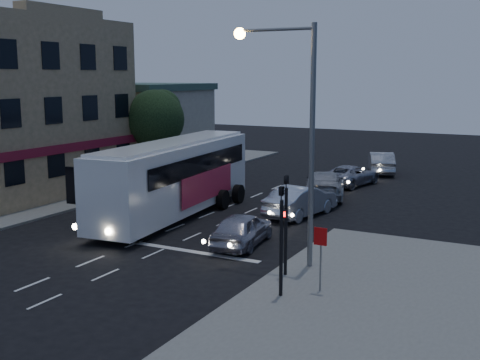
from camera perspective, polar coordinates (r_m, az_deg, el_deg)
The scene contains 16 objects.
ground at distance 25.42m, azimuth -12.49°, elevation -6.94°, with size 120.00×120.00×0.00m, color black.
sidewalk_far at distance 39.83m, azimuth -19.47°, elevation -1.08°, with size 12.00×50.00×0.12m, color slate.
road_markings at distance 27.21m, azimuth -5.91°, elevation -5.62°, with size 8.00×30.55×0.01m.
tour_bus at distance 31.14m, azimuth -6.20°, elevation 0.37°, with size 3.85×13.05×3.95m.
car_suv at distance 25.97m, azimuth 0.18°, elevation -4.67°, with size 1.72×4.28×1.46m, color #9B99AB.
car_sedan_a at distance 31.46m, azimuth 5.78°, elevation -1.99°, with size 1.71×4.90×1.61m, color silver.
car_sedan_b at distance 36.24m, azimuth 8.04°, elevation -0.45°, with size 2.27×5.58×1.62m, color #A1A0A4.
car_sedan_c at distance 40.80m, azimuth 10.49°, elevation 0.45°, with size 2.23×4.84×1.35m, color #9999AA.
car_extra at distance 46.16m, azimuth 13.23°, elevation 1.61°, with size 1.71×4.90×1.62m, color #B5B5BC.
traffic_signal_main at distance 21.53m, azimuth 4.36°, elevation -3.13°, with size 0.25×0.35×4.10m.
traffic_signal_side at distance 19.49m, azimuth 3.95°, elevation -4.51°, with size 0.18×0.15×4.10m.
regulatory_sign at distance 20.22m, azimuth 7.64°, elevation -6.46°, with size 0.45×0.12×2.20m.
streetlight at distance 22.44m, azimuth 5.32°, elevation 5.95°, with size 3.32×0.44×9.00m.
main_building at distance 39.94m, azimuth -20.84°, elevation 6.25°, with size 10.12×12.00×11.00m.
low_building_north at distance 48.57m, azimuth -9.71°, elevation 5.20°, with size 9.40×9.40×6.50m.
street_tree at distance 41.36m, azimuth -8.07°, elevation 5.98°, with size 4.00×4.00×6.20m.
Camera 1 is at (15.84, -18.51, 7.27)m, focal length 45.00 mm.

